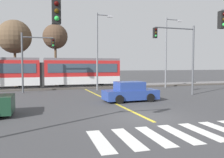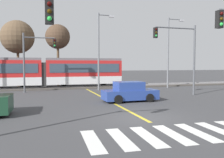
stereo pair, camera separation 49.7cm
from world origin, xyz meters
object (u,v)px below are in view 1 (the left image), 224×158
traffic_light_far_left (34,54)px  bare_tree_east (55,37)px  traffic_light_mid_right (180,48)px  sedan_crossing (130,92)px  bare_tree_west (15,37)px  street_lamp_east (167,48)px  street_lamp_centre (99,47)px  light_rail_tram (42,71)px

traffic_light_far_left → bare_tree_east: (2.79, 7.49, 2.60)m
traffic_light_mid_right → bare_tree_east: 17.25m
sedan_crossing → bare_tree_east: bearing=105.1°
bare_tree_west → sedan_crossing: bearing=-60.2°
street_lamp_east → bare_tree_west: bare_tree_west is taller
street_lamp_east → bare_tree_west: bearing=157.3°
street_lamp_centre → bare_tree_east: bearing=119.0°
traffic_light_far_left → bare_tree_west: bearing=105.9°
traffic_light_mid_right → street_lamp_east: street_lamp_east is taller
street_lamp_centre → traffic_light_far_left: bearing=-177.9°
traffic_light_far_left → traffic_light_mid_right: (12.76, -6.41, 0.39)m
sedan_crossing → street_lamp_centre: bearing=91.6°
light_rail_tram → traffic_light_mid_right: bearing=-40.4°
traffic_light_far_left → traffic_light_mid_right: bearing=-26.7°
light_rail_tram → street_lamp_east: bearing=-12.2°
bare_tree_west → street_lamp_east: bearing=-22.7°
traffic_light_far_left → light_rail_tram: bearing=76.9°
sedan_crossing → street_lamp_east: size_ratio=0.50×
sedan_crossing → traffic_light_far_left: bearing=130.5°
traffic_light_far_left → bare_tree_east: 8.41m
sedan_crossing → light_rail_tram: bearing=117.3°
bare_tree_west → bare_tree_east: size_ratio=1.04×
light_rail_tram → street_lamp_centre: street_lamp_centre is taller
street_lamp_centre → street_lamp_east: bearing=1.7°
light_rail_tram → bare_tree_east: (1.92, 3.79, 4.47)m
traffic_light_mid_right → street_lamp_east: size_ratio=0.75×
sedan_crossing → bare_tree_west: (-9.35, 16.30, 5.71)m
street_lamp_centre → bare_tree_east: 8.47m
light_rail_tram → sedan_crossing: (6.19, -11.98, -1.35)m
sedan_crossing → traffic_light_mid_right: size_ratio=0.66×
light_rail_tram → traffic_light_far_left: (-0.86, -3.70, 1.88)m
sedan_crossing → street_lamp_centre: 9.45m
sedan_crossing → traffic_light_mid_right: bearing=18.1°
traffic_light_far_left → street_lamp_east: 15.66m
light_rail_tram → bare_tree_west: size_ratio=2.16×
bare_tree_east → light_rail_tram: bearing=-116.9°
traffic_light_mid_right → bare_tree_west: bearing=136.2°
sedan_crossing → bare_tree_east: (-4.27, 15.77, 5.82)m
street_lamp_east → sedan_crossing: bearing=-134.3°
street_lamp_centre → bare_tree_west: size_ratio=0.99×
sedan_crossing → traffic_light_mid_right: 7.01m
light_rail_tram → street_lamp_east: (14.76, -3.19, 2.81)m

